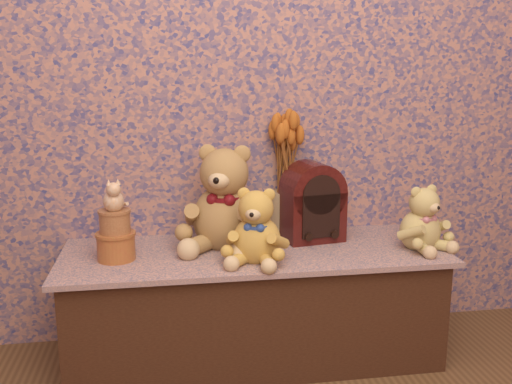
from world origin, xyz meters
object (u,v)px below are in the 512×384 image
biscuit_tin_lower (116,247)px  cat_figurine (113,194)px  teddy_small (421,215)px  cathedral_radio (312,201)px  teddy_medium (257,222)px  ceramic_vase (282,213)px  teddy_large (226,192)px

biscuit_tin_lower → cat_figurine: size_ratio=1.12×
teddy_small → cat_figurine: cat_figurine is taller
cat_figurine → cathedral_radio: bearing=0.6°
teddy_small → cat_figurine: 1.16m
teddy_medium → cathedral_radio: (0.26, 0.22, 0.01)m
teddy_medium → cat_figurine: bearing=-169.4°
ceramic_vase → cat_figurine: (-0.67, -0.23, 0.16)m
ceramic_vase → biscuit_tin_lower: 0.71m
teddy_medium → cat_figurine: cat_figurine is taller
cathedral_radio → teddy_large: bearing=176.1°
biscuit_tin_lower → cat_figurine: (0.00, 0.00, 0.20)m
teddy_medium → cathedral_radio: bearing=60.8°
teddy_large → teddy_small: 0.76m
teddy_medium → cathedral_radio: cathedral_radio is taller
teddy_small → biscuit_tin_lower: 1.16m
ceramic_vase → cat_figurine: size_ratio=1.48×
teddy_medium → ceramic_vase: teddy_medium is taller
teddy_small → ceramic_vase: bearing=128.8°
teddy_medium → cathedral_radio: 0.35m
teddy_small → ceramic_vase: (-0.49, 0.28, -0.04)m
biscuit_tin_lower → cathedral_radio: bearing=9.9°
cathedral_radio → cat_figurine: size_ratio=2.62×
teddy_large → cathedral_radio: teddy_large is taller
teddy_medium → teddy_small: bearing=24.6°
teddy_small → biscuit_tin_lower: (-1.16, 0.04, -0.08)m
cathedral_radio → ceramic_vase: (-0.10, 0.10, -0.07)m
cat_figurine → teddy_large: bearing=4.3°
teddy_small → biscuit_tin_lower: bearing=156.0°
teddy_medium → cat_figurine: (-0.51, 0.09, 0.10)m
teddy_large → teddy_medium: 0.22m
teddy_small → cathedral_radio: 0.43m
teddy_large → cat_figurine: 0.43m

